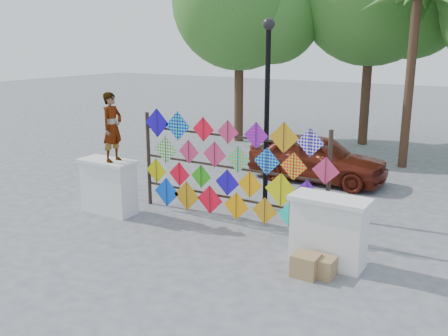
{
  "coord_description": "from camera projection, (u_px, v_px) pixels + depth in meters",
  "views": [
    {
      "loc": [
        5.52,
        -8.34,
        3.97
      ],
      "look_at": [
        -0.01,
        0.6,
        1.27
      ],
      "focal_mm": 40.0,
      "sensor_mm": 36.0,
      "label": 1
    }
  ],
  "objects": [
    {
      "name": "lamppost",
      "position": [
        267.0,
        97.0,
        11.49
      ],
      "size": [
        0.28,
        0.28,
        4.46
      ],
      "color": "black",
      "rests_on": "ground"
    },
    {
      "name": "cardboard_box_far",
      "position": [
        323.0,
        267.0,
        8.61
      ],
      "size": [
        0.41,
        0.38,
        0.35
      ],
      "primitive_type": "cube",
      "color": "tan",
      "rests_on": "ground"
    },
    {
      "name": "vendor_woman",
      "position": [
        112.0,
        127.0,
        11.25
      ],
      "size": [
        0.41,
        0.59,
        1.58
      ],
      "primitive_type": "imported",
      "rotation": [
        0.0,
        0.0,
        1.62
      ],
      "color": "#99999E",
      "rests_on": "parapet_left"
    },
    {
      "name": "ground",
      "position": [
        209.0,
        232.0,
        10.66
      ],
      "size": [
        80.0,
        80.0,
        0.0
      ],
      "primitive_type": "plane",
      "color": "gray",
      "rests_on": "ground"
    },
    {
      "name": "tree_west",
      "position": [
        242.0,
        2.0,
        19.01
      ],
      "size": [
        5.85,
        5.2,
        8.01
      ],
      "color": "#4D2E21",
      "rests_on": "ground"
    },
    {
      "name": "sedan",
      "position": [
        317.0,
        158.0,
        14.4
      ],
      "size": [
        3.99,
        1.61,
        1.36
      ],
      "primitive_type": "imported",
      "rotation": [
        0.0,
        0.0,
        1.57
      ],
      "color": "#5D1B0F",
      "rests_on": "ground"
    },
    {
      "name": "parapet_right",
      "position": [
        328.0,
        231.0,
        8.96
      ],
      "size": [
        1.4,
        0.65,
        1.28
      ],
      "color": "white",
      "rests_on": "ground"
    },
    {
      "name": "palm_tree",
      "position": [
        417.0,
        7.0,
        14.91
      ],
      "size": [
        3.62,
        3.62,
        5.83
      ],
      "color": "#4D2E21",
      "rests_on": "ground"
    },
    {
      "name": "parapet_left",
      "position": [
        109.0,
        186.0,
        11.71
      ],
      "size": [
        1.4,
        0.65,
        1.28
      ],
      "color": "white",
      "rests_on": "ground"
    },
    {
      "name": "cardboard_box_near",
      "position": [
        306.0,
        265.0,
        8.61
      ],
      "size": [
        0.45,
        0.4,
        0.4
      ],
      "primitive_type": "cube",
      "color": "tan",
      "rests_on": "ground"
    },
    {
      "name": "kite_rack",
      "position": [
        230.0,
        170.0,
        10.94
      ],
      "size": [
        4.93,
        0.24,
        2.43
      ],
      "color": "black",
      "rests_on": "ground"
    }
  ]
}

